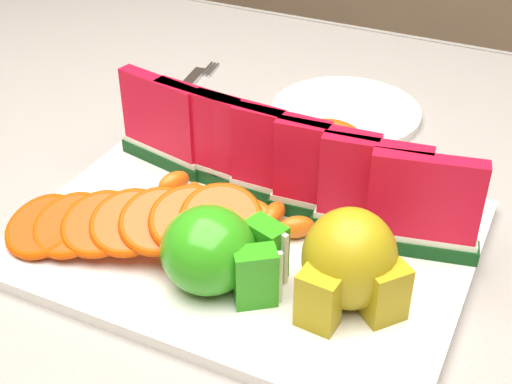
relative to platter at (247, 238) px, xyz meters
name	(u,v)px	position (x,y,z in m)	size (l,w,h in m)	color
table	(194,276)	(-0.09, 0.04, -0.11)	(1.40, 0.90, 0.75)	#4C331F
tablecloth	(191,231)	(-0.09, 0.04, -0.05)	(1.53, 1.03, 0.20)	slate
platter	(247,238)	(0.00, 0.00, 0.00)	(0.40, 0.30, 0.01)	silver
apple_cluster	(217,252)	(0.01, -0.07, 0.04)	(0.11, 0.09, 0.07)	#278717
pear_cluster	(350,263)	(0.11, -0.04, 0.04)	(0.10, 0.10, 0.09)	#965A0F
side_plate	(346,112)	(0.00, 0.27, 0.00)	(0.21, 0.21, 0.01)	silver
fork	(180,93)	(-0.21, 0.23, 0.00)	(0.04, 0.20, 0.00)	silver
watermelon_row	(280,163)	(0.01, 0.06, 0.05)	(0.39, 0.07, 0.10)	#083E0D
orange_fan_front	(129,222)	(-0.08, -0.07, 0.04)	(0.25, 0.14, 0.06)	#EE4C00
orange_fan_back	(263,138)	(-0.05, 0.13, 0.02)	(0.24, 0.11, 0.04)	#EE4C00
tangerine_segments	(235,208)	(-0.02, 0.02, 0.02)	(0.17, 0.07, 0.02)	#FF471A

